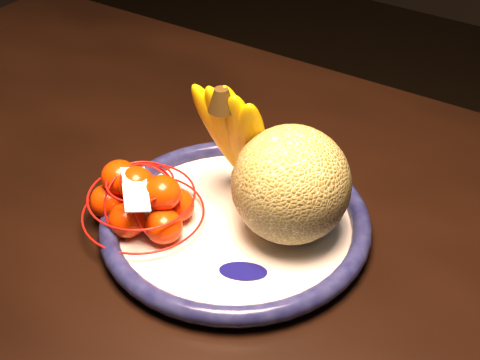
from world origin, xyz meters
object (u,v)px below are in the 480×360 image
Objects in this scene: banana_bunch at (239,133)px; cantaloupe at (291,184)px; dining_table at (200,252)px; fruit_bowl at (235,222)px; mandarin_bag at (142,200)px.

cantaloupe is at bearing -15.20° from banana_bunch.
dining_table is 7.92× the size of banana_bunch.
mandarin_bag is at bearing -148.42° from fruit_bowl.
fruit_bowl reaches higher than dining_table.
cantaloupe is at bearing 22.52° from fruit_bowl.
mandarin_bag is at bearing -116.09° from dining_table.
banana_bunch is (-0.09, 0.02, 0.02)m from cantaloupe.
cantaloupe reaches higher than dining_table.
mandarin_bag is (-0.15, -0.08, -0.04)m from cantaloupe.
fruit_bowl is 2.38× the size of cantaloupe.
fruit_bowl is (0.06, -0.01, 0.09)m from dining_table.
fruit_bowl is 0.11m from banana_bunch.
mandarin_bag is (-0.09, -0.06, 0.03)m from fruit_bowl.
mandarin_bag is at bearing -151.77° from cantaloupe.
cantaloupe is 0.76× the size of banana_bunch.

